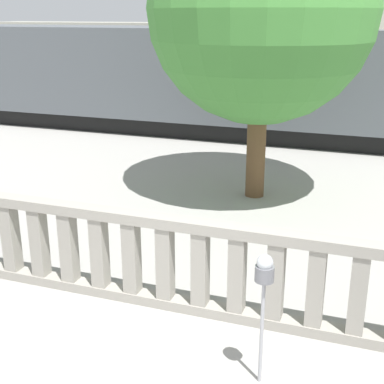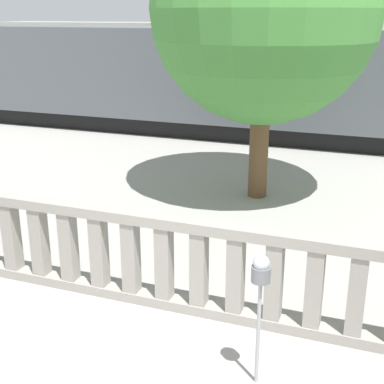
% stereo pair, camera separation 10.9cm
% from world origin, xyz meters
% --- Properties ---
extents(balustrade, '(16.49, 0.24, 1.30)m').
position_xyz_m(balustrade, '(0.00, 2.97, 0.65)').
color(balustrade, gray).
rests_on(balustrade, ground).
extents(parking_meter, '(0.20, 0.20, 1.50)m').
position_xyz_m(parking_meter, '(1.05, 1.87, 1.23)').
color(parking_meter, '#99999E').
rests_on(parking_meter, ground).
extents(train_near, '(26.82, 3.13, 3.93)m').
position_xyz_m(train_near, '(-0.54, 13.73, 1.75)').
color(train_near, black).
rests_on(train_near, ground).
extents(train_far, '(25.29, 2.93, 3.85)m').
position_xyz_m(train_far, '(-7.38, 25.28, 1.71)').
color(train_far, black).
rests_on(train_far, ground).
extents(tree_left, '(4.51, 4.51, 6.11)m').
position_xyz_m(tree_left, '(-0.43, 7.89, 3.84)').
color(tree_left, brown).
rests_on(tree_left, ground).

